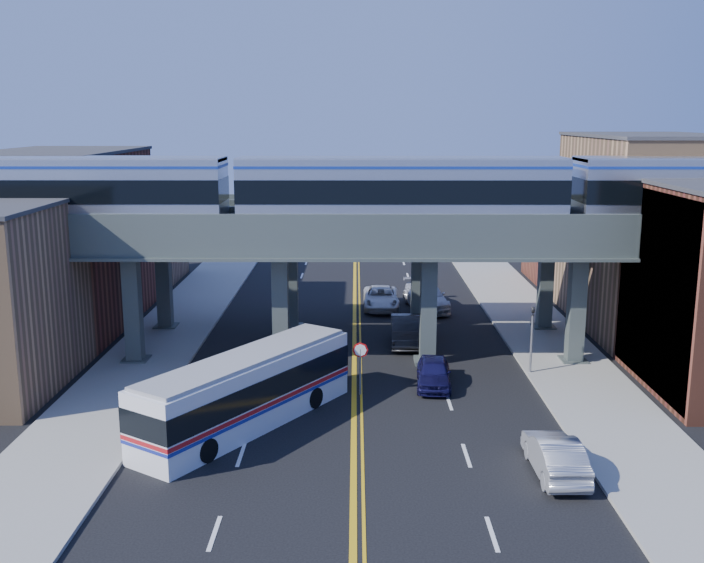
{
  "coord_description": "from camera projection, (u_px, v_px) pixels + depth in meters",
  "views": [
    {
      "loc": [
        0.07,
        -33.13,
        13.24
      ],
      "look_at": [
        -0.13,
        7.96,
        4.57
      ],
      "focal_mm": 40.0,
      "sensor_mm": 36.0,
      "label": 1
    }
  ],
  "objects": [
    {
      "name": "transit_bus",
      "position": [
        247.0,
        391.0,
        34.0
      ],
      "size": [
        8.66,
        11.22,
        3.02
      ],
      "rotation": [
        0.0,
        0.0,
        0.98
      ],
      "color": "silver",
      "rests_on": "ground"
    },
    {
      "name": "mural_panel",
      "position": [
        654.0,
        295.0,
        38.01
      ],
      "size": [
        0.1,
        9.5,
        9.5
      ],
      "primitive_type": "cube",
      "color": "teal",
      "rests_on": "ground"
    },
    {
      "name": "ground",
      "position": [
        354.0,
        418.0,
        35.14
      ],
      "size": [
        120.0,
        120.0,
        0.0
      ],
      "primitive_type": "plane",
      "color": "black",
      "rests_on": "ground"
    },
    {
      "name": "car_lane_c",
      "position": [
        381.0,
        298.0,
        55.12
      ],
      "size": [
        2.48,
        5.31,
        1.47
      ],
      "primitive_type": "imported",
      "rotation": [
        0.0,
        0.0,
        -0.01
      ],
      "color": "silver",
      "rests_on": "ground"
    },
    {
      "name": "building_east_c",
      "position": [
        586.0,
        228.0,
        62.5
      ],
      "size": [
        8.0,
        10.0,
        9.0
      ],
      "primitive_type": "cube",
      "color": "brown",
      "rests_on": "ground"
    },
    {
      "name": "building_west_c",
      "position": [
        124.0,
        234.0,
        62.78
      ],
      "size": [
        8.0,
        10.0,
        8.0
      ],
      "primitive_type": "cube",
      "color": "#9B7550",
      "rests_on": "ground"
    },
    {
      "name": "elevated_viaduct_far",
      "position": [
        355.0,
        228.0,
        48.49
      ],
      "size": [
        52.0,
        3.6,
        7.4
      ],
      "color": "#47524E",
      "rests_on": "ground"
    },
    {
      "name": "elevated_viaduct_near",
      "position": [
        354.0,
        246.0,
        41.64
      ],
      "size": [
        52.0,
        3.6,
        7.4
      ],
      "color": "#47524E",
      "rests_on": "ground"
    },
    {
      "name": "building_east_b",
      "position": [
        647.0,
        233.0,
        49.47
      ],
      "size": [
        8.0,
        14.0,
        12.0
      ],
      "primitive_type": "cube",
      "color": "#9B7550",
      "rests_on": "ground"
    },
    {
      "name": "car_parked_curb",
      "position": [
        555.0,
        455.0,
        29.47
      ],
      "size": [
        1.67,
        4.6,
        1.51
      ],
      "primitive_type": "imported",
      "rotation": [
        0.0,
        0.0,
        3.16
      ],
      "color": "#9FA0A4",
      "rests_on": "ground"
    },
    {
      "name": "traffic_signal",
      "position": [
        532.0,
        332.0,
        40.5
      ],
      "size": [
        0.15,
        0.18,
        4.1
      ],
      "color": "slate",
      "rests_on": "ground"
    },
    {
      "name": "stop_sign",
      "position": [
        360.0,
        360.0,
        37.71
      ],
      "size": [
        0.76,
        0.09,
        2.63
      ],
      "color": "slate",
      "rests_on": "ground"
    },
    {
      "name": "sidewalk_west",
      "position": [
        154.0,
        350.0,
        44.97
      ],
      "size": [
        5.0,
        70.0,
        0.16
      ],
      "primitive_type": "cube",
      "color": "gray",
      "rests_on": "ground"
    },
    {
      "name": "car_lane_b",
      "position": [
        406.0,
        331.0,
        46.37
      ],
      "size": [
        1.89,
        5.01,
        1.63
      ],
      "primitive_type": "imported",
      "rotation": [
        0.0,
        0.0,
        -0.03
      ],
      "color": "#303033",
      "rests_on": "ground"
    },
    {
      "name": "sidewalk_east",
      "position": [
        555.0,
        351.0,
        44.86
      ],
      "size": [
        5.0,
        70.0,
        0.16
      ],
      "primitive_type": "cube",
      "color": "gray",
      "rests_on": "ground"
    },
    {
      "name": "car_lane_d",
      "position": [
        426.0,
        296.0,
        54.93
      ],
      "size": [
        3.24,
        6.3,
        1.75
      ],
      "primitive_type": "imported",
      "rotation": [
        0.0,
        0.0,
        0.14
      ],
      "color": "silver",
      "rests_on": "ground"
    },
    {
      "name": "building_west_b",
      "position": [
        64.0,
        241.0,
        49.75
      ],
      "size": [
        8.0,
        14.0,
        11.0
      ],
      "primitive_type": "cube",
      "color": "brown",
      "rests_on": "ground"
    },
    {
      "name": "transit_train",
      "position": [
        401.0,
        190.0,
        41.0
      ],
      "size": [
        52.52,
        3.3,
        3.85
      ],
      "color": "black",
      "rests_on": "elevated_viaduct_near"
    },
    {
      "name": "car_lane_a",
      "position": [
        434.0,
        372.0,
        39.11
      ],
      "size": [
        2.0,
        4.31,
        1.43
      ],
      "primitive_type": "imported",
      "rotation": [
        0.0,
        0.0,
        -0.08
      ],
      "color": "#13113F",
      "rests_on": "ground"
    }
  ]
}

